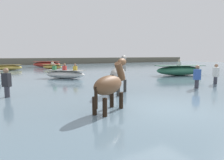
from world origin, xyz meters
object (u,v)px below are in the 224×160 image
Objects in this scene: boat_mid_outer at (47,64)px; person_onlooker_right at (216,77)px; boat_far_inshore at (8,68)px; boat_distant_west at (52,67)px; horse_lead_grey at (119,75)px; boat_near_starboard at (65,74)px; boat_distant_east at (179,70)px; person_wading_mid at (197,80)px; horse_trailing_bay at (110,86)px; person_onlooker_left at (7,87)px.

boat_mid_outer is 2.44× the size of person_onlooker_right.
boat_distant_west is at bearing -3.64° from boat_far_inshore.
boat_near_starboard is at bearing 91.35° from horse_lead_grey.
boat_mid_outer is 0.92× the size of boat_distant_east.
person_onlooker_right is 1.00× the size of person_wading_mid.
boat_near_starboard is (-1.91, -10.85, 0.04)m from boat_distant_west.
boat_distant_east reaches higher than boat_far_inshore.
person_onlooker_left is at bearing 123.32° from horse_trailing_bay.
boat_distant_east is 1.45× the size of boat_near_starboard.
boat_far_inshore is at bearing -142.14° from boat_mid_outer.
person_onlooker_right is (4.72, -18.29, 0.14)m from boat_distant_west.
boat_mid_outer is (3.88, 24.49, -0.35)m from horse_trailing_bay.
person_onlooker_left is (-6.40, -20.64, 0.02)m from boat_mid_outer.
person_wading_mid is (7.42, -18.98, 0.12)m from boat_far_inshore.
person_onlooker_left is at bearing -110.39° from boat_distant_west.
boat_far_inshore is at bearing 111.34° from person_wading_mid.
horse_lead_grey is 7.00m from boat_near_starboard.
boat_far_inshore is 18.39m from boat_distant_east.
horse_trailing_bay is 24.79m from boat_mid_outer.
boat_far_inshore is 1.85× the size of person_wading_mid.
person_wading_mid is (-2.22, -0.37, 0.00)m from person_onlooker_right.
horse_lead_grey is at bearing -154.56° from boat_distant_east.
boat_distant_east is (12.00, -13.94, 0.12)m from boat_far_inshore.
horse_lead_grey is at bearing 51.90° from horse_trailing_bay.
boat_distant_east is at bearing 47.73° from person_wading_mid.
boat_far_inshore is 0.69× the size of boat_distant_east.
person_onlooker_left is at bearing 169.13° from person_onlooker_right.
boat_distant_east is 9.42m from boat_near_starboard.
horse_lead_grey is at bearing -88.65° from boat_near_starboard.
person_onlooker_left is at bearing -127.43° from boat_near_starboard.
boat_mid_outer is 1.33× the size of boat_near_starboard.
boat_distant_west is 0.85× the size of boat_near_starboard.
horse_trailing_bay is at bearing -167.82° from person_onlooker_right.
horse_lead_grey is 1.31× the size of person_onlooker_right.
person_onlooker_left is 1.00× the size of person_wading_mid.
horse_lead_grey is at bearing -80.11° from boat_far_inshore.
horse_lead_grey reaches higher than person_onlooker_left.
horse_trailing_bay is 6.18m from person_wading_mid.
boat_near_starboard is at bearing -100.01° from boat_distant_west.
boat_mid_outer reaches higher than boat_far_inshore.
boat_far_inshore is at bearing 99.89° from horse_lead_grey.
boat_far_inshore is at bearing 93.94° from horse_trailing_bay.
boat_distant_west is 4.43m from boat_mid_outer.
boat_far_inshore is at bearing 86.12° from person_onlooker_left.
horse_lead_grey is at bearing -95.44° from boat_mid_outer.
boat_distant_west is (3.51, 20.07, -0.47)m from horse_trailing_bay.
person_onlooker_right is 2.25m from person_wading_mid.
boat_near_starboard is 9.98m from person_onlooker_right.
boat_distant_west reaches higher than boat_mid_outer.
horse_trailing_bay is at bearing -128.10° from horse_lead_grey.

